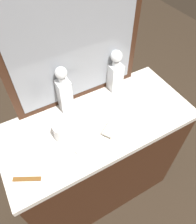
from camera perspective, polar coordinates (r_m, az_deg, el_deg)
name	(u,v)px	position (r m, az deg, el deg)	size (l,w,h in m)	color
ground_plane	(98,186)	(2.02, 0.00, -18.81)	(6.00, 6.00, 0.00)	#2D2319
dresser	(98,161)	(1.60, 0.00, -12.67)	(1.09, 0.50, 0.92)	#381E11
dresser_mirror	(74,41)	(1.11, -6.20, 18.15)	(0.76, 0.03, 0.76)	#381E11
crystal_decanter_rear	(115,74)	(1.33, 4.49, 9.88)	(0.08, 0.08, 0.27)	white
crystal_decanter_left	(64,94)	(1.20, -8.82, 4.80)	(0.07, 0.07, 0.29)	white
crystal_tumbler_center	(63,133)	(1.13, -9.28, -5.36)	(0.09, 0.09, 0.09)	white
silver_brush_center	(112,127)	(1.17, 3.74, -3.90)	(0.15, 0.12, 0.02)	#B7A88C
porcelain_dish	(82,150)	(1.10, -4.29, -10.01)	(0.06, 0.06, 0.01)	silver
tortoiseshell_comb	(27,179)	(1.08, -18.16, -16.38)	(0.12, 0.08, 0.01)	brown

